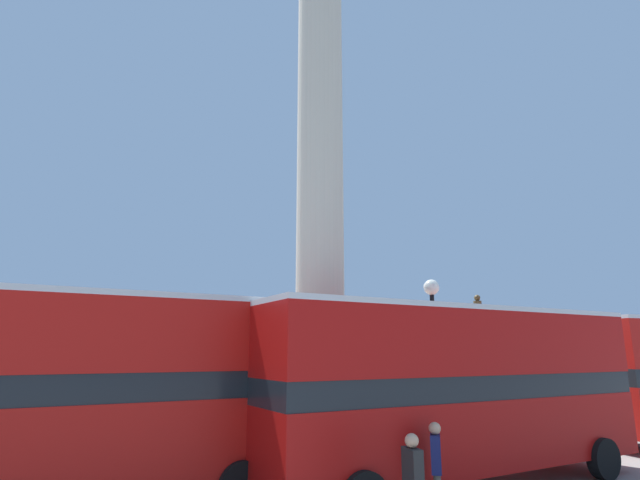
% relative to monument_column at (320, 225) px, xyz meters
% --- Properties ---
extents(ground_plane, '(200.00, 200.00, 0.00)m').
position_rel_monument_column_xyz_m(ground_plane, '(0.00, 0.00, -7.32)').
color(ground_plane, gray).
extents(monument_column, '(5.49, 5.49, 24.11)m').
position_rel_monument_column_xyz_m(monument_column, '(0.00, 0.00, 0.00)').
color(monument_column, '#BCB29E').
rests_on(monument_column, ground_plane).
extents(bus_b, '(10.64, 3.54, 4.22)m').
position_rel_monument_column_xyz_m(bus_b, '(1.74, -4.50, -4.98)').
color(bus_b, '#A80F0C').
rests_on(bus_b, ground_plane).
extents(bus_c, '(11.00, 3.47, 4.32)m').
position_rel_monument_column_xyz_m(bus_c, '(-7.49, -3.44, -4.93)').
color(bus_c, '#B7140F').
rests_on(bus_c, ground_plane).
extents(equestrian_statue, '(3.48, 2.69, 5.68)m').
position_rel_monument_column_xyz_m(equestrian_statue, '(9.22, 3.14, -5.68)').
color(equestrian_statue, '#BCB29E').
rests_on(equestrian_statue, ground_plane).
extents(street_lamp, '(0.50, 0.50, 5.43)m').
position_rel_monument_column_xyz_m(street_lamp, '(3.26, -1.57, -3.86)').
color(street_lamp, black).
rests_on(street_lamp, ground_plane).
extents(pedestrian_by_plinth, '(0.43, 0.49, 1.80)m').
position_rel_monument_column_xyz_m(pedestrian_by_plinth, '(-0.31, -6.34, -6.29)').
color(pedestrian_by_plinth, '#4C473D').
rests_on(pedestrian_by_plinth, ground_plane).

